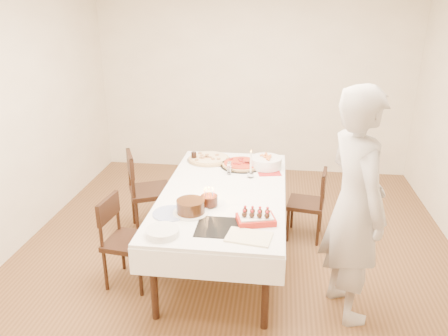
# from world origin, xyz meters

# --- Properties ---
(floor) EXTENTS (5.00, 5.00, 0.00)m
(floor) POSITION_xyz_m (0.00, 0.00, 0.00)
(floor) COLOR #55361D
(floor) RESTS_ON ground
(wall_back) EXTENTS (4.50, 0.04, 2.70)m
(wall_back) POSITION_xyz_m (0.00, 2.50, 1.35)
(wall_back) COLOR white
(wall_back) RESTS_ON floor
(wall_front) EXTENTS (4.50, 0.04, 2.70)m
(wall_front) POSITION_xyz_m (0.00, -2.50, 1.35)
(wall_front) COLOR white
(wall_front) RESTS_ON floor
(wall_left) EXTENTS (0.04, 5.00, 2.70)m
(wall_left) POSITION_xyz_m (-2.25, 0.00, 1.35)
(wall_left) COLOR white
(wall_left) RESTS_ON floor
(dining_table) EXTENTS (1.52, 2.32, 0.75)m
(dining_table) POSITION_xyz_m (-0.11, -0.04, 0.38)
(dining_table) COLOR white
(dining_table) RESTS_ON floor
(chair_right_savory) EXTENTS (0.46, 0.46, 0.79)m
(chair_right_savory) POSITION_xyz_m (0.70, 0.51, 0.39)
(chair_right_savory) COLOR black
(chair_right_savory) RESTS_ON floor
(chair_left_savory) EXTENTS (0.63, 0.63, 0.93)m
(chair_left_savory) POSITION_xyz_m (-0.98, 0.46, 0.46)
(chair_left_savory) COLOR black
(chair_left_savory) RESTS_ON floor
(chair_left_dessert) EXTENTS (0.47, 0.47, 0.83)m
(chair_left_dessert) POSITION_xyz_m (-0.90, -0.53, 0.42)
(chair_left_dessert) COLOR black
(chair_left_dessert) RESTS_ON floor
(person) EXTENTS (0.66, 0.80, 1.89)m
(person) POSITION_xyz_m (0.98, -0.66, 0.95)
(person) COLOR beige
(person) RESTS_ON floor
(pizza_white) EXTENTS (0.65, 0.65, 0.04)m
(pizza_white) POSITION_xyz_m (-0.38, 0.73, 0.77)
(pizza_white) COLOR beige
(pizza_white) RESTS_ON dining_table
(pizza_pepperoni) EXTENTS (0.47, 0.47, 0.04)m
(pizza_pepperoni) POSITION_xyz_m (0.00, 0.61, 0.77)
(pizza_pepperoni) COLOR red
(pizza_pepperoni) RESTS_ON dining_table
(red_placemat) EXTENTS (0.28, 0.28, 0.01)m
(red_placemat) POSITION_xyz_m (0.30, 0.47, 0.75)
(red_placemat) COLOR #B21E1E
(red_placemat) RESTS_ON dining_table
(pasta_bowl) EXTENTS (0.42, 0.42, 0.11)m
(pasta_bowl) POSITION_xyz_m (0.26, 0.59, 0.81)
(pasta_bowl) COLOR white
(pasta_bowl) RESTS_ON dining_table
(taper_candle) EXTENTS (0.08, 0.08, 0.30)m
(taper_candle) POSITION_xyz_m (0.12, 0.30, 0.90)
(taper_candle) COLOR white
(taper_candle) RESTS_ON dining_table
(shaker_pair) EXTENTS (0.10, 0.10, 0.12)m
(shaker_pair) POSITION_xyz_m (-0.11, 0.36, 0.81)
(shaker_pair) COLOR white
(shaker_pair) RESTS_ON dining_table
(cola_glass) EXTENTS (0.07, 0.07, 0.11)m
(cola_glass) POSITION_xyz_m (-0.54, 0.69, 0.80)
(cola_glass) COLOR black
(cola_glass) RESTS_ON dining_table
(layer_cake) EXTENTS (0.38, 0.38, 0.12)m
(layer_cake) POSITION_xyz_m (-0.32, -0.55, 0.81)
(layer_cake) COLOR #361D0D
(layer_cake) RESTS_ON dining_table
(cake_board) EXTENTS (0.35, 0.35, 0.01)m
(cake_board) POSITION_xyz_m (-0.06, -0.77, 0.75)
(cake_board) COLOR black
(cake_board) RESTS_ON dining_table
(birthday_cake) EXTENTS (0.16, 0.16, 0.15)m
(birthday_cake) POSITION_xyz_m (-0.19, -0.39, 0.84)
(birthday_cake) COLOR #3B1B10
(birthday_cake) RESTS_ON dining_table
(strawberry_box) EXTENTS (0.34, 0.27, 0.08)m
(strawberry_box) POSITION_xyz_m (0.23, -0.65, 0.79)
(strawberry_box) COLOR #A71D13
(strawberry_box) RESTS_ON dining_table
(box_lid) EXTENTS (0.37, 0.27, 0.03)m
(box_lid) POSITION_xyz_m (0.19, -0.90, 0.75)
(box_lid) COLOR beige
(box_lid) RESTS_ON dining_table
(plate_stack) EXTENTS (0.31, 0.31, 0.05)m
(plate_stack) POSITION_xyz_m (-0.47, -0.94, 0.78)
(plate_stack) COLOR white
(plate_stack) RESTS_ON dining_table
(china_plate) EXTENTS (0.34, 0.34, 0.01)m
(china_plate) POSITION_xyz_m (-0.49, -0.59, 0.76)
(china_plate) COLOR white
(china_plate) RESTS_ON dining_table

